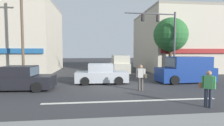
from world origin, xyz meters
TOP-DOWN VIEW (x-y plane):
  - ground_plane at (0.00, 0.00)m, footprint 120.00×120.00m
  - lane_marking_stripe at (0.00, -3.50)m, footprint 9.00×0.24m
  - building_left_block at (-11.76, 11.10)m, footprint 10.32×10.06m
  - building_right_corner at (10.20, 11.30)m, footprint 10.47×11.27m
  - street_tree at (6.07, 5.29)m, footprint 3.49×3.49m
  - utility_pole_near_left at (-7.91, 3.68)m, footprint 1.40×0.22m
  - traffic_light_mast at (4.69, 3.49)m, footprint 4.89×0.42m
  - sedan_crossing_center at (-1.27, 1.74)m, footprint 4.14×1.96m
  - van_parked_curbside at (5.68, 1.42)m, footprint 4.69×2.23m
  - van_waiting_far at (1.32, 8.58)m, footprint 2.14×4.65m
  - sedan_crossing_leftbound at (-6.65, -0.10)m, footprint 4.20×2.08m
  - pedestrian_foreground_with_bag at (3.13, -4.89)m, footprint 0.57×0.59m
  - pedestrian_mid_crossing at (1.11, -1.26)m, footprint 0.67×0.43m

SIDE VIEW (x-z plane):
  - ground_plane at x=0.00m, z-range 0.00..0.00m
  - lane_marking_stripe at x=0.00m, z-range 0.00..0.01m
  - sedan_crossing_center at x=-1.27m, z-range -0.08..1.50m
  - sedan_crossing_leftbound at x=-6.65m, z-range -0.08..1.50m
  - pedestrian_foreground_with_bag at x=3.13m, z-range 0.12..1.79m
  - pedestrian_mid_crossing at x=1.11m, z-range 0.12..1.79m
  - van_parked_curbside at x=5.68m, z-range -0.05..2.06m
  - van_waiting_far at x=1.32m, z-range -0.05..2.06m
  - building_right_corner at x=10.20m, z-range 0.00..7.88m
  - traffic_light_mast at x=4.69m, z-range 1.08..7.28m
  - building_left_block at x=-11.76m, z-range 0.00..8.48m
  - street_tree at x=6.07m, z-range 1.25..7.27m
  - utility_pole_near_left at x=-7.91m, z-range 0.15..8.61m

